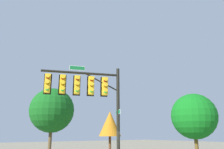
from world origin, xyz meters
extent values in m
cylinder|color=black|center=(0.00, 0.00, 3.20)|extent=(0.20, 0.20, 6.39)
cylinder|color=black|center=(2.17, -0.85, 5.96)|extent=(4.40, 1.83, 0.14)
cylinder|color=black|center=(0.98, -0.38, 5.46)|extent=(2.02, 0.85, 1.07)
cube|color=yellow|center=(0.79, -0.31, 5.21)|extent=(0.42, 0.45, 1.10)
cube|color=black|center=(0.72, -0.50, 5.21)|extent=(0.43, 0.19, 1.22)
sphere|color=maroon|center=(0.86, -0.12, 5.55)|extent=(0.22, 0.22, 0.22)
cylinder|color=yellow|center=(0.88, -0.06, 5.60)|extent=(0.26, 0.21, 0.23)
sphere|color=#855607|center=(0.86, -0.12, 5.21)|extent=(0.22, 0.22, 0.22)
cylinder|color=yellow|center=(0.88, -0.06, 5.26)|extent=(0.26, 0.21, 0.23)
sphere|color=#20FF59|center=(0.86, -0.12, 4.87)|extent=(0.22, 0.22, 0.22)
cylinder|color=yellow|center=(0.88, -0.06, 4.92)|extent=(0.26, 0.21, 0.23)
cube|color=yellow|center=(1.58, -0.62, 5.21)|extent=(0.43, 0.45, 1.10)
cube|color=black|center=(1.51, -0.80, 5.21)|extent=(0.42, 0.20, 1.22)
sphere|color=maroon|center=(1.65, -0.43, 5.55)|extent=(0.22, 0.22, 0.22)
cylinder|color=yellow|center=(1.68, -0.38, 5.60)|extent=(0.27, 0.21, 0.23)
sphere|color=#855607|center=(1.65, -0.43, 5.21)|extent=(0.22, 0.22, 0.22)
cylinder|color=yellow|center=(1.68, -0.38, 5.26)|extent=(0.27, 0.21, 0.23)
sphere|color=#20FF59|center=(1.65, -0.43, 4.87)|extent=(0.22, 0.22, 0.22)
cylinder|color=yellow|center=(1.68, -0.38, 4.92)|extent=(0.27, 0.21, 0.23)
cube|color=gold|center=(2.37, -0.93, 5.21)|extent=(0.43, 0.45, 1.10)
cube|color=black|center=(2.30, -1.11, 5.21)|extent=(0.42, 0.20, 1.22)
sphere|color=maroon|center=(2.44, -0.74, 5.55)|extent=(0.22, 0.22, 0.22)
cylinder|color=gold|center=(2.47, -0.69, 5.60)|extent=(0.27, 0.22, 0.23)
sphere|color=#855607|center=(2.44, -0.74, 5.21)|extent=(0.22, 0.22, 0.22)
cylinder|color=gold|center=(2.47, -0.69, 5.26)|extent=(0.27, 0.22, 0.23)
sphere|color=#20FF59|center=(2.44, -0.74, 4.87)|extent=(0.22, 0.22, 0.22)
cylinder|color=gold|center=(2.47, -0.69, 4.92)|extent=(0.27, 0.22, 0.23)
cube|color=yellow|center=(3.16, -1.24, 5.21)|extent=(0.43, 0.45, 1.10)
cube|color=black|center=(3.09, -1.42, 5.21)|extent=(0.43, 0.19, 1.22)
sphere|color=maroon|center=(3.23, -1.05, 5.55)|extent=(0.22, 0.22, 0.22)
cylinder|color=yellow|center=(3.25, -0.99, 5.60)|extent=(0.27, 0.21, 0.23)
sphere|color=#855607|center=(3.23, -1.05, 5.21)|extent=(0.22, 0.22, 0.22)
cylinder|color=yellow|center=(3.25, -0.99, 5.26)|extent=(0.27, 0.21, 0.23)
sphere|color=#20FF59|center=(3.23, -1.05, 4.87)|extent=(0.22, 0.22, 0.22)
cylinder|color=yellow|center=(3.25, -0.99, 4.92)|extent=(0.27, 0.21, 0.23)
cube|color=yellow|center=(3.95, -1.55, 5.21)|extent=(0.43, 0.46, 1.10)
cube|color=black|center=(3.87, -1.73, 5.21)|extent=(0.42, 0.21, 1.22)
sphere|color=maroon|center=(4.03, -1.36, 5.55)|extent=(0.22, 0.22, 0.22)
cylinder|color=yellow|center=(4.05, -1.31, 5.60)|extent=(0.27, 0.22, 0.23)
sphere|color=#855607|center=(4.03, -1.36, 5.21)|extent=(0.22, 0.22, 0.22)
cylinder|color=yellow|center=(4.05, -1.31, 5.26)|extent=(0.27, 0.22, 0.23)
sphere|color=#20FF59|center=(4.03, -1.36, 4.87)|extent=(0.22, 0.22, 0.22)
cylinder|color=yellow|center=(4.05, -1.31, 4.92)|extent=(0.27, 0.22, 0.23)
cube|color=white|center=(2.39, -0.94, 6.26)|extent=(0.88, 0.36, 0.26)
cube|color=#156C32|center=(2.39, -0.94, 6.26)|extent=(0.85, 0.36, 0.22)
cube|color=white|center=(0.00, 0.00, 3.66)|extent=(0.36, 0.88, 0.26)
cube|color=#0C6639|center=(0.00, 0.00, 3.66)|extent=(0.36, 0.85, 0.22)
cylinder|color=brown|center=(-0.80, -12.86, 1.41)|extent=(0.35, 0.35, 2.83)
sphere|color=#125618|center=(-0.80, -12.86, 4.85)|extent=(4.77, 4.77, 4.77)
cylinder|color=brown|center=(-11.92, -2.95, 1.09)|extent=(0.36, 0.36, 2.17)
sphere|color=#106818|center=(-11.92, -2.95, 4.11)|extent=(4.56, 4.56, 4.56)
cylinder|color=brown|center=(-6.96, -10.65, 1.06)|extent=(0.28, 0.28, 2.11)
cone|color=#B96F18|center=(-6.96, -10.65, 3.51)|extent=(2.52, 2.52, 2.80)
camera|label=1|loc=(8.45, 11.04, 2.39)|focal=36.41mm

